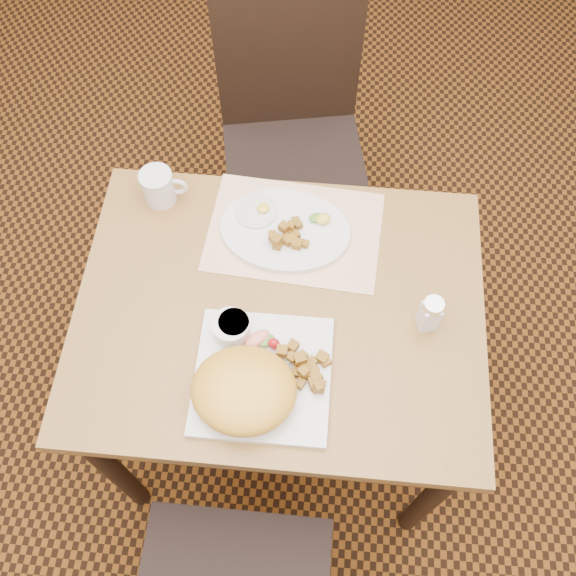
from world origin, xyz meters
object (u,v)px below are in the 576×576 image
at_px(table, 280,329).
at_px(chair_far, 292,128).
at_px(salt_shaker, 430,314).
at_px(plate_oval, 285,230).
at_px(coffee_mug, 159,187).
at_px(plate_square, 263,376).

height_order(table, chair_far, chair_far).
distance_m(table, salt_shaker, 0.36).
distance_m(plate_oval, coffee_mug, 0.32).
bearing_deg(coffee_mug, salt_shaker, -24.04).
height_order(table, coffee_mug, coffee_mug).
bearing_deg(chair_far, coffee_mug, 46.59).
bearing_deg(chair_far, table, 81.37).
relative_size(chair_far, plate_oval, 3.19).
xyz_separation_m(table, plate_square, (-0.02, -0.16, 0.12)).
bearing_deg(chair_far, plate_oval, 81.71).
height_order(chair_far, coffee_mug, chair_far).
distance_m(chair_far, plate_oval, 0.56).
bearing_deg(coffee_mug, chair_far, 57.91).
distance_m(chair_far, coffee_mug, 0.58).
xyz_separation_m(table, salt_shaker, (0.32, -0.01, 0.16)).
bearing_deg(plate_square, table, 83.49).
bearing_deg(plate_square, salt_shaker, 24.38).
distance_m(salt_shaker, coffee_mug, 0.69).
height_order(salt_shaker, coffee_mug, salt_shaker).
relative_size(plate_square, coffee_mug, 2.55).
relative_size(plate_oval, coffee_mug, 2.77).
distance_m(table, plate_oval, 0.23).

